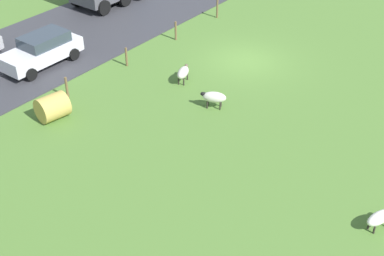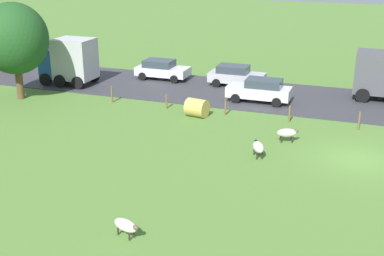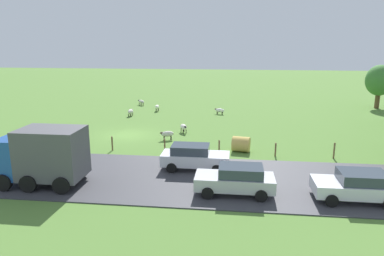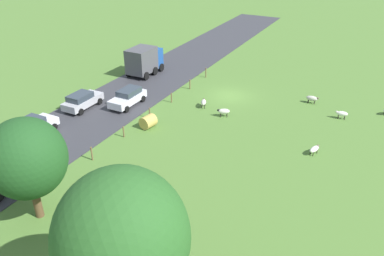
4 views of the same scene
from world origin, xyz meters
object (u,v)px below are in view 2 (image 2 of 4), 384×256
at_px(sheep_0, 287,133).
at_px(car_1, 162,69).
at_px(sheep_4, 126,226).
at_px(tree_2, 14,39).
at_px(car_2, 260,90).
at_px(truck_1, 70,61).
at_px(hay_bale_0, 197,108).
at_px(car_3, 236,75).
at_px(sheep_2, 258,147).

bearing_deg(sheep_0, car_1, 48.64).
bearing_deg(sheep_4, tree_2, 48.16).
xyz_separation_m(car_1, car_2, (-3.64, -8.93, 0.03)).
relative_size(truck_1, car_2, 0.93).
relative_size(car_1, car_2, 0.97).
distance_m(sheep_0, tree_2, 19.77).
bearing_deg(sheep_4, sheep_0, -18.57).
bearing_deg(car_2, hay_bale_0, 145.04).
height_order(sheep_0, hay_bale_0, hay_bale_0).
distance_m(hay_bale_0, car_3, 7.98).
bearing_deg(hay_bale_0, car_2, -34.96).
relative_size(sheep_4, car_3, 0.29).
bearing_deg(sheep_2, sheep_4, 162.22).
distance_m(sheep_2, car_3, 13.97).
height_order(car_1, car_2, car_2).
xyz_separation_m(sheep_2, car_2, (9.56, 2.06, 0.35)).
relative_size(sheep_4, car_2, 0.28).
relative_size(tree_2, car_1, 1.59).
xyz_separation_m(hay_bale_0, car_1, (8.04, 5.85, 0.29)).
bearing_deg(truck_1, sheep_2, -118.59).
xyz_separation_m(sheep_0, tree_2, (2.08, 19.30, 3.73)).
distance_m(car_1, car_2, 9.64).
height_order(sheep_0, truck_1, truck_1).
distance_m(sheep_4, tree_2, 20.99).
distance_m(sheep_4, truck_1, 23.25).
bearing_deg(sheep_0, sheep_2, 158.74).
relative_size(hay_bale_0, car_3, 0.30).
height_order(sheep_0, car_3, car_3).
bearing_deg(sheep_2, sheep_0, -21.26).
height_order(truck_1, car_1, truck_1).
distance_m(sheep_0, truck_1, 19.35).
relative_size(sheep_2, sheep_4, 1.00).
bearing_deg(car_1, car_2, -112.14).
distance_m(hay_bale_0, car_1, 9.95).
bearing_deg(hay_bale_0, car_1, 36.05).
bearing_deg(car_2, car_3, 37.07).
bearing_deg(sheep_4, hay_bale_0, 8.93).
bearing_deg(truck_1, hay_bale_0, -109.17).
bearing_deg(sheep_4, car_2, -2.60).
relative_size(sheep_2, car_1, 0.29).
bearing_deg(car_2, car_1, 67.86).
bearing_deg(hay_bale_0, sheep_2, -135.11).
xyz_separation_m(sheep_2, sheep_4, (-9.06, 2.91, -0.09)).
bearing_deg(sheep_4, sheep_2, -17.78).
xyz_separation_m(sheep_0, car_2, (6.94, 3.08, 0.37)).
relative_size(sheep_0, car_3, 0.29).
bearing_deg(car_2, sheep_0, -156.07).
bearing_deg(car_3, car_2, -142.93).
bearing_deg(tree_2, truck_1, -14.60).
xyz_separation_m(sheep_0, car_3, (10.51, 5.77, 0.35)).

